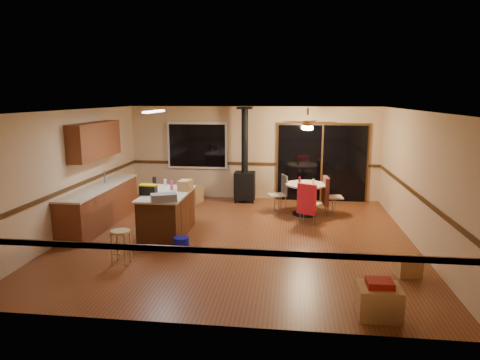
% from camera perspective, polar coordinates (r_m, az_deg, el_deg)
% --- Properties ---
extents(floor, '(7.00, 7.00, 0.00)m').
position_cam_1_polar(floor, '(8.95, -0.23, -7.61)').
color(floor, brown).
rests_on(floor, ground).
extents(ceiling, '(7.00, 7.00, 0.00)m').
position_cam_1_polar(ceiling, '(8.48, -0.24, 9.27)').
color(ceiling, silver).
rests_on(ceiling, ground).
extents(wall_back, '(7.00, 0.00, 7.00)m').
position_cam_1_polar(wall_back, '(12.06, 1.81, 3.60)').
color(wall_back, tan).
rests_on(wall_back, ground).
extents(wall_front, '(7.00, 0.00, 7.00)m').
position_cam_1_polar(wall_front, '(5.26, -4.96, -6.30)').
color(wall_front, tan).
rests_on(wall_front, ground).
extents(wall_left, '(0.00, 7.00, 7.00)m').
position_cam_1_polar(wall_left, '(9.69, -21.25, 1.00)').
color(wall_left, tan).
rests_on(wall_left, ground).
extents(wall_right, '(0.00, 7.00, 7.00)m').
position_cam_1_polar(wall_right, '(8.90, 22.72, 0.06)').
color(wall_right, tan).
rests_on(wall_right, ground).
extents(chair_rail, '(7.00, 7.00, 0.08)m').
position_cam_1_polar(chair_rail, '(8.68, -0.24, -1.35)').
color(chair_rail, '#3D240F').
rests_on(chair_rail, ground).
extents(window, '(1.72, 0.10, 1.32)m').
position_cam_1_polar(window, '(12.23, -5.72, 4.60)').
color(window, black).
rests_on(window, ground).
extents(sliding_door, '(2.52, 0.10, 2.10)m').
position_cam_1_polar(sliding_door, '(12.03, 10.84, 2.19)').
color(sliding_door, black).
rests_on(sliding_door, ground).
extents(lower_cabinets, '(0.60, 3.00, 0.86)m').
position_cam_1_polar(lower_cabinets, '(10.17, -18.10, -3.36)').
color(lower_cabinets, brown).
rests_on(lower_cabinets, ground).
extents(countertop, '(0.64, 3.04, 0.04)m').
position_cam_1_polar(countertop, '(10.07, -18.25, -0.87)').
color(countertop, beige).
rests_on(countertop, lower_cabinets).
extents(upper_cabinets, '(0.35, 2.00, 0.80)m').
position_cam_1_polar(upper_cabinets, '(10.15, -18.77, 5.02)').
color(upper_cabinets, brown).
rests_on(upper_cabinets, ground).
extents(kitchen_island, '(0.88, 1.68, 0.90)m').
position_cam_1_polar(kitchen_island, '(9.12, -9.66, -4.45)').
color(kitchen_island, '#3D1E0F').
rests_on(kitchen_island, ground).
extents(wood_stove, '(0.55, 0.50, 2.52)m').
position_cam_1_polar(wood_stove, '(11.73, 0.63, 0.57)').
color(wood_stove, black).
rests_on(wood_stove, ground).
extents(ceiling_fan, '(0.24, 0.24, 0.55)m').
position_cam_1_polar(ceiling_fan, '(10.36, 8.99, 7.32)').
color(ceiling_fan, brown).
rests_on(ceiling_fan, ceiling).
extents(fluorescent_strip, '(0.10, 1.20, 0.04)m').
position_cam_1_polar(fluorescent_strip, '(9.17, -11.38, 8.94)').
color(fluorescent_strip, white).
rests_on(fluorescent_strip, ceiling).
extents(toolbox_grey, '(0.55, 0.43, 0.15)m').
position_cam_1_polar(toolbox_grey, '(8.27, -10.13, -2.32)').
color(toolbox_grey, slate).
rests_on(toolbox_grey, kitchen_island).
extents(toolbox_black, '(0.34, 0.19, 0.19)m').
position_cam_1_polar(toolbox_black, '(8.90, -12.12, -1.34)').
color(toolbox_black, black).
rests_on(toolbox_black, kitchen_island).
extents(toolbox_yellow_lid, '(0.35, 0.20, 0.03)m').
position_cam_1_polar(toolbox_yellow_lid, '(8.87, -12.14, -0.67)').
color(toolbox_yellow_lid, gold).
rests_on(toolbox_yellow_lid, toolbox_black).
extents(box_on_island, '(0.28, 0.36, 0.22)m').
position_cam_1_polar(box_on_island, '(9.18, -7.33, -0.69)').
color(box_on_island, '#A67B49').
rests_on(box_on_island, kitchen_island).
extents(bottle_dark, '(0.11, 0.11, 0.30)m').
position_cam_1_polar(bottle_dark, '(9.26, -11.32, -0.46)').
color(bottle_dark, black).
rests_on(bottle_dark, kitchen_island).
extents(bottle_pink, '(0.08, 0.08, 0.20)m').
position_cam_1_polar(bottle_pink, '(9.25, -9.11, -0.73)').
color(bottle_pink, '#D84C8C').
rests_on(bottle_pink, kitchen_island).
extents(bottle_white, '(0.07, 0.07, 0.17)m').
position_cam_1_polar(bottle_white, '(9.57, -9.96, -0.42)').
color(bottle_white, white).
rests_on(bottle_white, kitchen_island).
extents(bar_stool, '(0.35, 0.35, 0.60)m').
position_cam_1_polar(bar_stool, '(7.77, -15.58, -8.62)').
color(bar_stool, tan).
rests_on(bar_stool, floor).
extents(blue_bucket, '(0.31, 0.31, 0.24)m').
position_cam_1_polar(blue_bucket, '(8.29, -7.80, -8.38)').
color(blue_bucket, '#0C10AB').
rests_on(blue_bucket, floor).
extents(dining_table, '(0.99, 0.99, 0.78)m').
position_cam_1_polar(dining_table, '(10.60, 8.72, -1.77)').
color(dining_table, black).
rests_on(dining_table, ground).
extents(glass_red, '(0.08, 0.08, 0.15)m').
position_cam_1_polar(glass_red, '(10.63, 7.95, 0.06)').
color(glass_red, '#590C14').
rests_on(glass_red, dining_table).
extents(glass_cream, '(0.07, 0.07, 0.13)m').
position_cam_1_polar(glass_cream, '(10.49, 9.76, -0.21)').
color(glass_cream, beige).
rests_on(glass_cream, dining_table).
extents(chair_left, '(0.52, 0.51, 0.51)m').
position_cam_1_polar(chair_left, '(10.72, 5.49, -1.25)').
color(chair_left, tan).
rests_on(chair_left, ground).
extents(chair_near, '(0.59, 0.61, 0.70)m').
position_cam_1_polar(chair_near, '(9.75, 8.95, -2.53)').
color(chair_near, tan).
rests_on(chair_near, ground).
extents(chair_right, '(0.50, 0.46, 0.70)m').
position_cam_1_polar(chair_right, '(10.65, 11.51, -1.46)').
color(chair_right, tan).
rests_on(chair_right, ground).
extents(box_under_window, '(0.65, 0.58, 0.44)m').
position_cam_1_polar(box_under_window, '(11.88, -6.53, -1.88)').
color(box_under_window, '#A67B49').
rests_on(box_under_window, floor).
extents(box_corner_a, '(0.56, 0.47, 0.42)m').
position_cam_1_polar(box_corner_a, '(6.14, 18.00, -15.14)').
color(box_corner_a, '#A67B49').
rests_on(box_corner_a, floor).
extents(box_corner_b, '(0.42, 0.37, 0.30)m').
position_cam_1_polar(box_corner_b, '(7.59, 21.48, -10.71)').
color(box_corner_b, '#A67B49').
rests_on(box_corner_b, floor).
extents(box_small_red, '(0.34, 0.28, 0.09)m').
position_cam_1_polar(box_small_red, '(6.04, 18.14, -12.96)').
color(box_small_red, maroon).
rests_on(box_small_red, box_corner_a).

